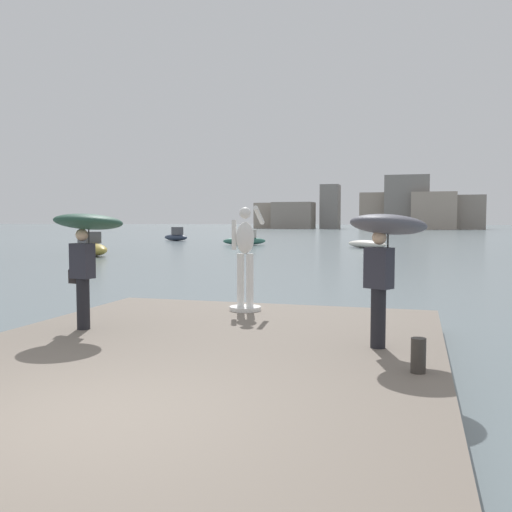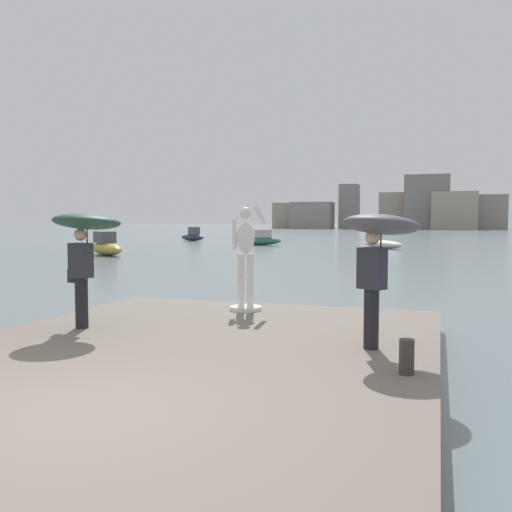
{
  "view_description": "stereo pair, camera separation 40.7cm",
  "coord_description": "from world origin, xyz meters",
  "px_view_note": "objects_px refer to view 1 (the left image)",
  "views": [
    {
      "loc": [
        3.13,
        -4.57,
        2.29
      ],
      "look_at": [
        0.0,
        6.38,
        1.55
      ],
      "focal_mm": 39.79,
      "sensor_mm": 36.0,
      "label": 1
    },
    {
      "loc": [
        3.52,
        -4.45,
        2.29
      ],
      "look_at": [
        0.0,
        6.38,
        1.55
      ],
      "focal_mm": 39.79,
      "sensor_mm": 36.0,
      "label": 2
    }
  ],
  "objects_px": {
    "statue_white_figure": "(245,261)",
    "boat_rightward": "(245,239)",
    "mooring_bollard": "(418,355)",
    "onlooker_left": "(87,235)",
    "boat_far": "(367,244)",
    "boat_near": "(176,236)",
    "boat_mid": "(91,247)",
    "onlooker_right": "(386,240)"
  },
  "relations": [
    {
      "from": "statue_white_figure",
      "to": "mooring_bollard",
      "type": "height_order",
      "value": "statue_white_figure"
    },
    {
      "from": "onlooker_right",
      "to": "boat_near",
      "type": "bearing_deg",
      "value": 117.22
    },
    {
      "from": "onlooker_right",
      "to": "mooring_bollard",
      "type": "bearing_deg",
      "value": -68.84
    },
    {
      "from": "boat_near",
      "to": "boat_far",
      "type": "relative_size",
      "value": 0.86
    },
    {
      "from": "boat_far",
      "to": "boat_rightward",
      "type": "distance_m",
      "value": 11.11
    },
    {
      "from": "statue_white_figure",
      "to": "boat_mid",
      "type": "xyz_separation_m",
      "value": [
        -16.46,
        20.37,
        -0.87
      ]
    },
    {
      "from": "boat_far",
      "to": "onlooker_right",
      "type": "bearing_deg",
      "value": -84.75
    },
    {
      "from": "statue_white_figure",
      "to": "boat_near",
      "type": "relative_size",
      "value": 0.64
    },
    {
      "from": "onlooker_right",
      "to": "boat_near",
      "type": "xyz_separation_m",
      "value": [
        -24.28,
        47.21,
        -1.49
      ]
    },
    {
      "from": "boat_mid",
      "to": "boat_rightward",
      "type": "distance_m",
      "value": 17.21
    },
    {
      "from": "mooring_bollard",
      "to": "boat_near",
      "type": "distance_m",
      "value": 54.4
    },
    {
      "from": "boat_near",
      "to": "boat_mid",
      "type": "height_order",
      "value": "boat_mid"
    },
    {
      "from": "statue_white_figure",
      "to": "boat_far",
      "type": "distance_m",
      "value": 34.37
    },
    {
      "from": "boat_near",
      "to": "boat_rightward",
      "type": "xyz_separation_m",
      "value": [
        10.03,
        -7.66,
        -0.0
      ]
    },
    {
      "from": "statue_white_figure",
      "to": "mooring_bollard",
      "type": "relative_size",
      "value": 5.03
    },
    {
      "from": "boat_rightward",
      "to": "onlooker_left",
      "type": "bearing_deg",
      "value": -76.77
    },
    {
      "from": "statue_white_figure",
      "to": "onlooker_right",
      "type": "relative_size",
      "value": 1.08
    },
    {
      "from": "boat_near",
      "to": "onlooker_right",
      "type": "bearing_deg",
      "value": -62.78
    },
    {
      "from": "statue_white_figure",
      "to": "boat_rightward",
      "type": "relative_size",
      "value": 0.56
    },
    {
      "from": "boat_mid",
      "to": "boat_far",
      "type": "height_order",
      "value": "boat_mid"
    },
    {
      "from": "statue_white_figure",
      "to": "boat_near",
      "type": "distance_m",
      "value": 49.29
    },
    {
      "from": "boat_rightward",
      "to": "statue_white_figure",
      "type": "bearing_deg",
      "value": -72.96
    },
    {
      "from": "mooring_bollard",
      "to": "boat_near",
      "type": "xyz_separation_m",
      "value": [
        -24.76,
        48.44,
        -0.11
      ]
    },
    {
      "from": "boat_rightward",
      "to": "boat_mid",
      "type": "bearing_deg",
      "value": -107.55
    },
    {
      "from": "statue_white_figure",
      "to": "boat_rightward",
      "type": "bearing_deg",
      "value": 107.04
    },
    {
      "from": "onlooker_left",
      "to": "onlooker_right",
      "type": "xyz_separation_m",
      "value": [
        4.97,
        -0.08,
        -0.02
      ]
    },
    {
      "from": "boat_far",
      "to": "boat_rightward",
      "type": "xyz_separation_m",
      "value": [
        -10.84,
        2.43,
        0.19
      ]
    },
    {
      "from": "mooring_bollard",
      "to": "boat_rightward",
      "type": "distance_m",
      "value": 43.35
    },
    {
      "from": "onlooker_left",
      "to": "boat_mid",
      "type": "xyz_separation_m",
      "value": [
        -14.46,
        23.05,
        -1.46
      ]
    },
    {
      "from": "mooring_bollard",
      "to": "boat_near",
      "type": "relative_size",
      "value": 0.13
    },
    {
      "from": "onlooker_right",
      "to": "boat_far",
      "type": "bearing_deg",
      "value": 95.25
    },
    {
      "from": "boat_near",
      "to": "boat_rightward",
      "type": "distance_m",
      "value": 12.62
    },
    {
      "from": "onlooker_right",
      "to": "boat_rightward",
      "type": "height_order",
      "value": "onlooker_right"
    },
    {
      "from": "mooring_bollard",
      "to": "boat_rightward",
      "type": "bearing_deg",
      "value": 109.86
    },
    {
      "from": "onlooker_left",
      "to": "boat_near",
      "type": "distance_m",
      "value": 50.95
    },
    {
      "from": "onlooker_right",
      "to": "boat_rightward",
      "type": "distance_m",
      "value": 42.06
    },
    {
      "from": "statue_white_figure",
      "to": "mooring_bollard",
      "type": "distance_m",
      "value": 5.34
    },
    {
      "from": "onlooker_left",
      "to": "boat_far",
      "type": "height_order",
      "value": "onlooker_left"
    },
    {
      "from": "boat_rightward",
      "to": "boat_near",
      "type": "bearing_deg",
      "value": 142.62
    },
    {
      "from": "statue_white_figure",
      "to": "boat_near",
      "type": "xyz_separation_m",
      "value": [
        -21.3,
        44.44,
        -0.92
      ]
    },
    {
      "from": "boat_far",
      "to": "onlooker_left",
      "type": "bearing_deg",
      "value": -92.41
    },
    {
      "from": "mooring_bollard",
      "to": "boat_mid",
      "type": "distance_m",
      "value": 31.47
    }
  ]
}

